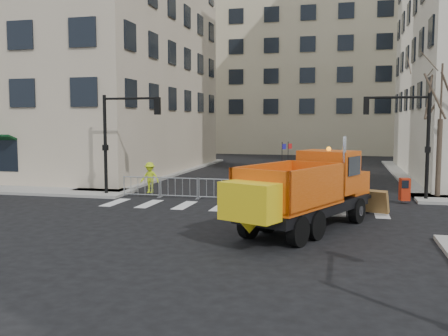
% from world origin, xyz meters
% --- Properties ---
extents(ground, '(120.00, 120.00, 0.00)m').
position_xyz_m(ground, '(0.00, 0.00, 0.00)').
color(ground, black).
rests_on(ground, ground).
extents(sidewalk_back, '(64.00, 5.00, 0.15)m').
position_xyz_m(sidewalk_back, '(0.00, 8.50, 0.07)').
color(sidewalk_back, gray).
rests_on(sidewalk_back, ground).
extents(building_left, '(24.00, 22.00, 26.00)m').
position_xyz_m(building_left, '(-20.00, 20.00, 13.00)').
color(building_left, tan).
rests_on(building_left, ground).
extents(building_far, '(30.00, 18.00, 24.00)m').
position_xyz_m(building_far, '(0.00, 52.00, 12.00)').
color(building_far, '#B8AC8D').
rests_on(building_far, ground).
extents(traffic_light_left, '(0.18, 0.18, 5.40)m').
position_xyz_m(traffic_light_left, '(-8.00, 7.50, 2.70)').
color(traffic_light_left, black).
rests_on(traffic_light_left, ground).
extents(traffic_light_right, '(0.18, 0.18, 5.40)m').
position_xyz_m(traffic_light_right, '(8.50, 9.50, 2.70)').
color(traffic_light_right, black).
rests_on(traffic_light_right, ground).
extents(crowd_barriers, '(12.60, 0.60, 1.10)m').
position_xyz_m(crowd_barriers, '(-0.75, 7.60, 0.55)').
color(crowd_barriers, '#9EA0A5').
rests_on(crowd_barriers, ground).
extents(street_tree, '(3.00, 3.00, 7.50)m').
position_xyz_m(street_tree, '(9.20, 10.50, 3.75)').
color(street_tree, '#382B21').
rests_on(street_tree, ground).
extents(plow_truck, '(5.75, 9.09, 3.45)m').
position_xyz_m(plow_truck, '(3.10, 1.19, 1.53)').
color(plow_truck, black).
rests_on(plow_truck, ground).
extents(cop_a, '(0.78, 0.72, 1.79)m').
position_xyz_m(cop_a, '(5.38, 5.40, 0.90)').
color(cop_a, black).
rests_on(cop_a, ground).
extents(cop_b, '(1.20, 1.06, 2.07)m').
position_xyz_m(cop_b, '(5.01, 6.14, 1.03)').
color(cop_b, black).
rests_on(cop_b, ground).
extents(cop_c, '(1.17, 1.07, 1.92)m').
position_xyz_m(cop_c, '(4.49, 6.69, 0.96)').
color(cop_c, black).
rests_on(cop_c, ground).
extents(worker, '(1.08, 0.64, 1.66)m').
position_xyz_m(worker, '(-5.71, 8.10, 0.98)').
color(worker, '#C0DC19').
rests_on(worker, sidewalk_back).
extents(newspaper_box, '(0.54, 0.50, 1.10)m').
position_xyz_m(newspaper_box, '(7.37, 8.55, 0.70)').
color(newspaper_box, '#B2250D').
rests_on(newspaper_box, sidewalk_back).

